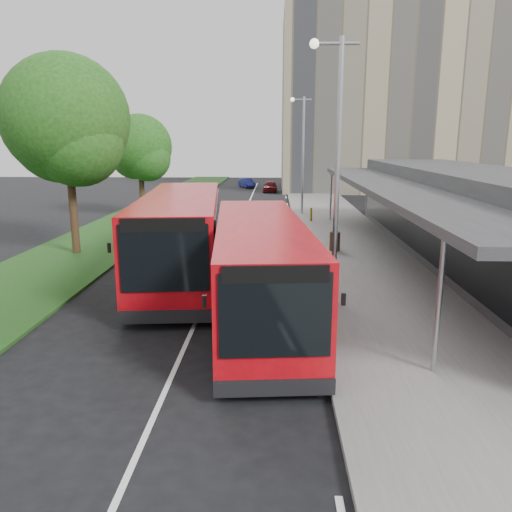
{
  "coord_description": "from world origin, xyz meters",
  "views": [
    {
      "loc": [
        2.32,
        -13.51,
        5.2
      ],
      "look_at": [
        1.69,
        2.49,
        1.5
      ],
      "focal_mm": 35.0,
      "sensor_mm": 36.0,
      "label": 1
    }
  ],
  "objects_px": {
    "lamp_post_near": "(335,157)",
    "litter_bin": "(335,241)",
    "lamp_post_far": "(302,148)",
    "bollard": "(311,214)",
    "bus_second": "(182,236)",
    "tree_mid": "(67,127)",
    "tree_far": "(140,151)",
    "car_near": "(270,186)",
    "bus_main": "(260,269)",
    "car_far": "(247,183)"
  },
  "relations": [
    {
      "from": "tree_far",
      "to": "bus_second",
      "type": "bearing_deg",
      "value": -70.15
    },
    {
      "from": "tree_mid",
      "to": "car_far",
      "type": "height_order",
      "value": "tree_mid"
    },
    {
      "from": "tree_mid",
      "to": "bus_main",
      "type": "distance_m",
      "value": 12.91
    },
    {
      "from": "bus_main",
      "to": "litter_bin",
      "type": "xyz_separation_m",
      "value": [
        3.25,
        8.89,
        -0.91
      ]
    },
    {
      "from": "tree_far",
      "to": "car_near",
      "type": "xyz_separation_m",
      "value": [
        8.75,
        17.87,
        -3.95
      ]
    },
    {
      "from": "lamp_post_far",
      "to": "car_near",
      "type": "height_order",
      "value": "lamp_post_far"
    },
    {
      "from": "tree_mid",
      "to": "car_far",
      "type": "bearing_deg",
      "value": 80.15
    },
    {
      "from": "lamp_post_far",
      "to": "car_near",
      "type": "bearing_deg",
      "value": 98.01
    },
    {
      "from": "lamp_post_near",
      "to": "bus_second",
      "type": "relative_size",
      "value": 0.69
    },
    {
      "from": "tree_far",
      "to": "car_far",
      "type": "bearing_deg",
      "value": 75.13
    },
    {
      "from": "lamp_post_far",
      "to": "bus_second",
      "type": "xyz_separation_m",
      "value": [
        -5.38,
        -16.86,
        -3.07
      ]
    },
    {
      "from": "car_near",
      "to": "litter_bin",
      "type": "bearing_deg",
      "value": -80.56
    },
    {
      "from": "car_near",
      "to": "tree_far",
      "type": "bearing_deg",
      "value": -113.24
    },
    {
      "from": "car_near",
      "to": "car_far",
      "type": "xyz_separation_m",
      "value": [
        -2.73,
        4.8,
        -0.05
      ]
    },
    {
      "from": "tree_far",
      "to": "bollard",
      "type": "height_order",
      "value": "tree_far"
    },
    {
      "from": "tree_far",
      "to": "bus_main",
      "type": "bearing_deg",
      "value": -66.38
    },
    {
      "from": "bus_second",
      "to": "bollard",
      "type": "bearing_deg",
      "value": 60.38
    },
    {
      "from": "lamp_post_near",
      "to": "car_near",
      "type": "bearing_deg",
      "value": 93.69
    },
    {
      "from": "lamp_post_far",
      "to": "car_far",
      "type": "xyz_separation_m",
      "value": [
        -5.11,
        21.72,
        -4.19
      ]
    },
    {
      "from": "bollard",
      "to": "car_far",
      "type": "relative_size",
      "value": 0.27
    },
    {
      "from": "lamp_post_near",
      "to": "bollard",
      "type": "bearing_deg",
      "value": 88.24
    },
    {
      "from": "lamp_post_near",
      "to": "litter_bin",
      "type": "bearing_deg",
      "value": 82.49
    },
    {
      "from": "bollard",
      "to": "car_far",
      "type": "height_order",
      "value": "car_far"
    },
    {
      "from": "lamp_post_near",
      "to": "lamp_post_far",
      "type": "distance_m",
      "value": 20.0
    },
    {
      "from": "lamp_post_near",
      "to": "bollard",
      "type": "distance_m",
      "value": 17.1
    },
    {
      "from": "tree_far",
      "to": "car_far",
      "type": "distance_m",
      "value": 23.79
    },
    {
      "from": "lamp_post_far",
      "to": "bollard",
      "type": "xyz_separation_m",
      "value": [
        0.51,
        -3.42,
        -4.14
      ]
    },
    {
      "from": "bollard",
      "to": "lamp_post_near",
      "type": "bearing_deg",
      "value": -91.76
    },
    {
      "from": "bus_second",
      "to": "litter_bin",
      "type": "distance_m",
      "value": 7.88
    },
    {
      "from": "bus_main",
      "to": "litter_bin",
      "type": "distance_m",
      "value": 9.51
    },
    {
      "from": "bus_main",
      "to": "bus_second",
      "type": "distance_m",
      "value": 5.41
    },
    {
      "from": "litter_bin",
      "to": "tree_mid",
      "type": "bearing_deg",
      "value": -177.3
    },
    {
      "from": "bus_main",
      "to": "car_near",
      "type": "relative_size",
      "value": 3.1
    },
    {
      "from": "bus_second",
      "to": "car_far",
      "type": "height_order",
      "value": "bus_second"
    },
    {
      "from": "tree_mid",
      "to": "lamp_post_far",
      "type": "bearing_deg",
      "value": 49.32
    },
    {
      "from": "bus_second",
      "to": "bollard",
      "type": "height_order",
      "value": "bus_second"
    },
    {
      "from": "litter_bin",
      "to": "bollard",
      "type": "bearing_deg",
      "value": 93.17
    },
    {
      "from": "tree_far",
      "to": "bollard",
      "type": "xyz_separation_m",
      "value": [
        11.64,
        -2.47,
        -3.96
      ]
    },
    {
      "from": "lamp_post_near",
      "to": "bus_main",
      "type": "height_order",
      "value": "lamp_post_near"
    },
    {
      "from": "litter_bin",
      "to": "bollard",
      "type": "distance_m",
      "value": 8.97
    },
    {
      "from": "lamp_post_far",
      "to": "bus_second",
      "type": "bearing_deg",
      "value": -107.72
    },
    {
      "from": "bus_second",
      "to": "litter_bin",
      "type": "height_order",
      "value": "bus_second"
    },
    {
      "from": "tree_mid",
      "to": "bollard",
      "type": "height_order",
      "value": "tree_mid"
    },
    {
      "from": "lamp_post_near",
      "to": "litter_bin",
      "type": "distance_m",
      "value": 8.73
    },
    {
      "from": "car_far",
      "to": "tree_far",
      "type": "bearing_deg",
      "value": -125.95
    },
    {
      "from": "bus_second",
      "to": "litter_bin",
      "type": "bearing_deg",
      "value": 29.1
    },
    {
      "from": "bus_main",
      "to": "car_far",
      "type": "distance_m",
      "value": 43.09
    },
    {
      "from": "tree_mid",
      "to": "litter_bin",
      "type": "bearing_deg",
      "value": 2.7
    },
    {
      "from": "tree_mid",
      "to": "bus_second",
      "type": "height_order",
      "value": "tree_mid"
    },
    {
      "from": "tree_far",
      "to": "lamp_post_near",
      "type": "xyz_separation_m",
      "value": [
        11.13,
        -19.05,
        0.18
      ]
    }
  ]
}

